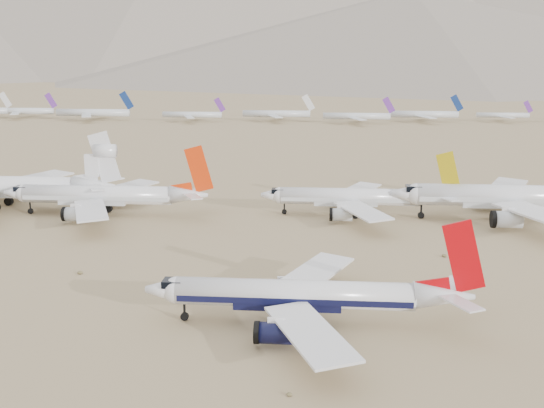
# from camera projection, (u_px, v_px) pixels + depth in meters

# --- Properties ---
(ground) EXTENTS (7000.00, 7000.00, 0.00)m
(ground) POSITION_uv_depth(u_px,v_px,m) (233.00, 308.00, 108.71)
(ground) COLOR #8D7552
(ground) RESTS_ON ground
(main_airliner) EXTENTS (47.50, 46.40, 16.76)m
(main_airliner) POSITION_uv_depth(u_px,v_px,m) (309.00, 295.00, 101.05)
(main_airliner) COLOR silver
(main_airliner) RESTS_ON ground
(row2_navy_widebody) EXTENTS (58.58, 57.29, 20.84)m
(row2_navy_widebody) POSITION_uv_depth(u_px,v_px,m) (519.00, 197.00, 163.67)
(row2_navy_widebody) COLOR silver
(row2_navy_widebody) RESTS_ON ground
(row2_gold_tail) EXTENTS (46.42, 45.40, 16.53)m
(row2_gold_tail) POSITION_uv_depth(u_px,v_px,m) (358.00, 197.00, 168.72)
(row2_gold_tail) COLOR silver
(row2_gold_tail) RESTS_ON ground
(row2_orange_tail) EXTENTS (50.24, 49.14, 17.92)m
(row2_orange_tail) POSITION_uv_depth(u_px,v_px,m) (106.00, 196.00, 168.95)
(row2_orange_tail) COLOR silver
(row2_orange_tail) RESTS_ON ground
(row2_white_trijet) EXTENTS (58.10, 56.79, 20.59)m
(row2_white_trijet) POSITION_uv_depth(u_px,v_px,m) (6.00, 186.00, 176.19)
(row2_white_trijet) COLOR silver
(row2_white_trijet) RESTS_ON ground
(distant_storage_row) EXTENTS (567.16, 58.81, 15.03)m
(distant_storage_row) POSITION_uv_depth(u_px,v_px,m) (307.00, 114.00, 396.86)
(distant_storage_row) COLOR silver
(distant_storage_row) RESTS_ON ground
(desert_scrub) EXTENTS (233.60, 121.67, 0.63)m
(desert_scrub) POSITION_uv_depth(u_px,v_px,m) (52.00, 362.00, 89.09)
(desert_scrub) COLOR brown
(desert_scrub) RESTS_ON ground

